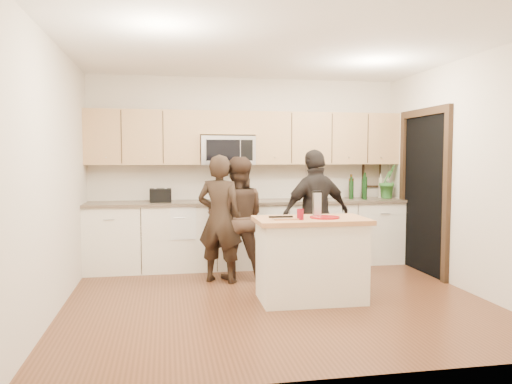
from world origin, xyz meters
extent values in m
plane|color=brown|center=(0.00, 0.00, 0.00)|extent=(4.50, 4.50, 0.00)
cube|color=beige|center=(0.00, 2.00, 1.35)|extent=(4.50, 0.02, 2.70)
cube|color=beige|center=(0.00, -2.00, 1.35)|extent=(4.50, 0.02, 2.70)
cube|color=beige|center=(-2.25, 0.00, 1.35)|extent=(0.02, 4.00, 2.70)
cube|color=beige|center=(2.25, 0.00, 1.35)|extent=(0.02, 4.00, 2.70)
cube|color=white|center=(0.00, 0.00, 2.70)|extent=(4.50, 4.00, 0.02)
cube|color=white|center=(0.00, 1.69, 0.45)|extent=(4.50, 0.62, 0.90)
cube|color=#6D6048|center=(0.00, 1.68, 0.92)|extent=(4.50, 0.66, 0.04)
cube|color=tan|center=(-1.48, 1.83, 1.83)|extent=(1.55, 0.33, 0.75)
cube|color=tan|center=(1.17, 1.83, 1.83)|extent=(2.17, 0.33, 0.75)
cube|color=tan|center=(-0.31, 1.83, 2.04)|extent=(0.78, 0.33, 0.33)
cube|color=silver|center=(-0.31, 1.80, 1.65)|extent=(0.76, 0.40, 0.40)
cube|color=black|center=(-0.39, 1.60, 1.65)|extent=(0.47, 0.01, 0.29)
cube|color=black|center=(-0.06, 1.60, 1.65)|extent=(0.17, 0.01, 0.29)
cube|color=black|center=(2.24, 0.90, 1.05)|extent=(0.02, 1.05, 2.10)
cube|color=black|center=(2.22, 0.33, 1.05)|extent=(0.06, 0.10, 2.10)
cube|color=black|center=(2.22, 1.48, 1.05)|extent=(0.06, 0.10, 2.10)
cube|color=black|center=(2.22, 0.90, 2.15)|extent=(0.06, 1.25, 0.10)
cube|color=black|center=(1.95, 1.99, 1.28)|extent=(0.30, 0.03, 0.38)
cube|color=tan|center=(1.95, 1.97, 1.28)|extent=(0.24, 0.00, 0.32)
cube|color=white|center=(-0.95, 1.38, 0.70)|extent=(0.34, 0.01, 0.48)
cube|color=white|center=(-0.95, 1.67, 0.94)|extent=(0.34, 0.60, 0.01)
cube|color=white|center=(0.36, -0.11, 0.42)|extent=(1.11, 0.66, 0.85)
cube|color=#B37B4A|center=(0.36, -0.11, 0.88)|extent=(1.21, 0.72, 0.05)
cylinder|color=#9C0E10|center=(0.51, -0.14, 0.91)|extent=(0.32, 0.32, 0.02)
cube|color=silver|center=(0.46, -0.01, 1.04)|extent=(0.08, 0.06, 0.25)
cube|color=black|center=(0.46, -0.01, 1.18)|extent=(0.10, 0.07, 0.02)
cylinder|color=maroon|center=(0.21, -0.24, 0.96)|extent=(0.07, 0.07, 0.11)
cube|color=#B37B4A|center=(0.07, -0.17, 0.91)|extent=(0.26, 0.19, 0.02)
cube|color=black|center=(0.02, -0.15, 0.92)|extent=(0.26, 0.03, 0.02)
cube|color=silver|center=(0.01, -0.25, 0.92)|extent=(0.19, 0.03, 0.01)
cube|color=black|center=(-1.24, 1.67, 1.03)|extent=(0.29, 0.22, 0.19)
cube|color=silver|center=(-1.31, 1.67, 1.13)|extent=(0.03, 0.16, 0.00)
cube|color=silver|center=(-1.17, 1.67, 1.13)|extent=(0.03, 0.16, 0.00)
cylinder|color=black|center=(1.51, 1.68, 1.10)|extent=(0.07, 0.07, 0.33)
cylinder|color=#3D230B|center=(1.52, 1.72, 1.12)|extent=(0.08, 0.08, 0.36)
cylinder|color=black|center=(1.75, 1.78, 1.11)|extent=(0.07, 0.07, 0.35)
cylinder|color=#B7AB8F|center=(2.04, 1.84, 1.12)|extent=(0.07, 0.07, 0.36)
cylinder|color=black|center=(1.67, 1.57, 1.14)|extent=(0.07, 0.07, 0.39)
imported|color=#367C31|center=(2.10, 1.72, 1.20)|extent=(0.36, 0.34, 0.52)
imported|color=black|center=(-0.52, 0.86, 0.79)|extent=(0.69, 0.59, 1.58)
imported|color=#322219|center=(-0.28, 1.00, 0.78)|extent=(0.83, 0.69, 1.56)
imported|color=black|center=(0.69, 0.78, 0.83)|extent=(1.04, 0.66, 1.65)
camera|label=1|loc=(-1.17, -5.25, 1.55)|focal=35.00mm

